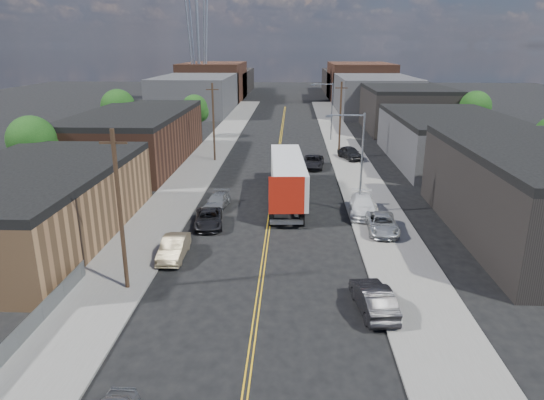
# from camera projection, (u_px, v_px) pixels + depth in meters

# --- Properties ---
(ground) EXTENTS (260.00, 260.00, 0.00)m
(ground) POSITION_uv_depth(u_px,v_px,m) (280.00, 140.00, 77.36)
(ground) COLOR black
(ground) RESTS_ON ground
(centerline) EXTENTS (0.32, 120.00, 0.01)m
(centerline) POSITION_uv_depth(u_px,v_px,m) (277.00, 162.00, 63.08)
(centerline) COLOR gold
(centerline) RESTS_ON ground
(sidewalk_left) EXTENTS (5.00, 140.00, 0.15)m
(sidewalk_left) POSITION_uv_depth(u_px,v_px,m) (205.00, 161.00, 63.44)
(sidewalk_left) COLOR slate
(sidewalk_left) RESTS_ON ground
(sidewalk_right) EXTENTS (5.00, 140.00, 0.15)m
(sidewalk_right) POSITION_uv_depth(u_px,v_px,m) (351.00, 162.00, 62.67)
(sidewalk_right) COLOR slate
(sidewalk_right) RESTS_ON ground
(warehouse_tan) EXTENTS (12.00, 22.00, 5.60)m
(warehouse_tan) POSITION_uv_depth(u_px,v_px,m) (33.00, 204.00, 37.26)
(warehouse_tan) COLOR olive
(warehouse_tan) RESTS_ON ground
(warehouse_brown) EXTENTS (12.00, 26.00, 6.60)m
(warehouse_brown) POSITION_uv_depth(u_px,v_px,m) (137.00, 137.00, 61.85)
(warehouse_brown) COLOR #45271B
(warehouse_brown) RESTS_ON ground
(industrial_right_b) EXTENTS (14.00, 24.00, 6.10)m
(industrial_right_b) POSITION_uv_depth(u_px,v_px,m) (449.00, 139.00, 62.21)
(industrial_right_b) COLOR #343436
(industrial_right_b) RESTS_ON ground
(industrial_right_c) EXTENTS (14.00, 22.00, 7.60)m
(industrial_right_c) POSITION_uv_depth(u_px,v_px,m) (405.00, 108.00, 86.73)
(industrial_right_c) COLOR black
(industrial_right_c) RESTS_ON ground
(skyline_left_a) EXTENTS (16.00, 30.00, 8.00)m
(skyline_left_a) POSITION_uv_depth(u_px,v_px,m) (197.00, 94.00, 110.27)
(skyline_left_a) COLOR #343436
(skyline_left_a) RESTS_ON ground
(skyline_right_a) EXTENTS (16.00, 30.00, 8.00)m
(skyline_right_a) POSITION_uv_depth(u_px,v_px,m) (374.00, 94.00, 108.65)
(skyline_right_a) COLOR #343436
(skyline_right_a) RESTS_ON ground
(skyline_left_b) EXTENTS (16.00, 26.00, 10.00)m
(skyline_left_b) POSITION_uv_depth(u_px,v_px,m) (214.00, 82.00, 133.76)
(skyline_left_b) COLOR #45271B
(skyline_left_b) RESTS_ON ground
(skyline_right_b) EXTENTS (16.00, 26.00, 10.00)m
(skyline_right_b) POSITION_uv_depth(u_px,v_px,m) (359.00, 82.00, 132.14)
(skyline_right_b) COLOR #45271B
(skyline_right_b) RESTS_ON ground
(skyline_left_c) EXTENTS (16.00, 40.00, 7.00)m
(skyline_left_c) POSITION_uv_depth(u_px,v_px,m) (224.00, 82.00, 153.25)
(skyline_left_c) COLOR black
(skyline_left_c) RESTS_ON ground
(skyline_right_c) EXTENTS (16.00, 40.00, 7.00)m
(skyline_right_c) POSITION_uv_depth(u_px,v_px,m) (351.00, 82.00, 151.63)
(skyline_right_c) COLOR black
(skyline_right_c) RESTS_ON ground
(streetlight_near) EXTENTS (3.39, 0.25, 9.00)m
(streetlight_near) POSITION_uv_depth(u_px,v_px,m) (358.00, 155.00, 42.11)
(streetlight_near) COLOR gray
(streetlight_near) RESTS_ON ground
(streetlight_far) EXTENTS (3.39, 0.25, 9.00)m
(streetlight_far) POSITION_uv_depth(u_px,v_px,m) (329.00, 107.00, 75.43)
(streetlight_far) COLOR gray
(streetlight_far) RESTS_ON ground
(utility_pole_left_near) EXTENTS (1.60, 0.26, 10.00)m
(utility_pole_left_near) POSITION_uv_depth(u_px,v_px,m) (120.00, 211.00, 28.53)
(utility_pole_left_near) COLOR black
(utility_pole_left_near) RESTS_ON ground
(utility_pole_left_far) EXTENTS (1.60, 0.26, 10.00)m
(utility_pole_left_far) POSITION_uv_depth(u_px,v_px,m) (214.00, 122.00, 61.85)
(utility_pole_left_far) COLOR black
(utility_pole_left_far) RESTS_ON ground
(utility_pole_right) EXTENTS (1.60, 0.26, 10.00)m
(utility_pole_right) POSITION_uv_depth(u_px,v_px,m) (340.00, 119.00, 64.04)
(utility_pole_right) COLOR black
(utility_pole_right) RESTS_ON ground
(chainlink_fence) EXTENTS (0.05, 16.00, 1.22)m
(chainlink_fence) POSITION_uv_depth(u_px,v_px,m) (18.00, 339.00, 23.84)
(chainlink_fence) COLOR slate
(chainlink_fence) RESTS_ON ground
(tree_left_near) EXTENTS (4.85, 4.76, 7.91)m
(tree_left_near) POSITION_uv_depth(u_px,v_px,m) (33.00, 143.00, 48.20)
(tree_left_near) COLOR black
(tree_left_near) RESTS_ON ground
(tree_left_mid) EXTENTS (5.10, 5.04, 8.37)m
(tree_left_mid) POSITION_uv_depth(u_px,v_px,m) (119.00, 109.00, 71.90)
(tree_left_mid) COLOR black
(tree_left_mid) RESTS_ON ground
(tree_left_far) EXTENTS (4.35, 4.20, 6.97)m
(tree_left_far) POSITION_uv_depth(u_px,v_px,m) (195.00, 110.00, 78.44)
(tree_left_far) COLOR black
(tree_left_far) RESTS_ON ground
(tree_right_far) EXTENTS (4.85, 4.76, 7.91)m
(tree_right_far) POSITION_uv_depth(u_px,v_px,m) (475.00, 109.00, 74.57)
(tree_right_far) COLOR black
(tree_right_far) RESTS_ON ground
(semi_truck) EXTENTS (3.65, 17.11, 4.45)m
(semi_truck) POSITION_uv_depth(u_px,v_px,m) (288.00, 174.00, 47.16)
(semi_truck) COLOR silver
(semi_truck) RESTS_ON ground
(car_left_b) EXTENTS (1.67, 4.62, 1.52)m
(car_left_b) POSITION_uv_depth(u_px,v_px,m) (174.00, 248.00, 34.30)
(car_left_b) COLOR #8C7C5B
(car_left_b) RESTS_ON ground
(car_left_c) EXTENTS (2.89, 5.12, 1.35)m
(car_left_c) POSITION_uv_depth(u_px,v_px,m) (209.00, 218.00, 40.40)
(car_left_c) COLOR black
(car_left_c) RESTS_ON ground
(car_left_d) EXTENTS (2.28, 4.60, 1.28)m
(car_left_d) POSITION_uv_depth(u_px,v_px,m) (217.00, 201.00, 45.00)
(car_left_d) COLOR gray
(car_left_d) RESTS_ON ground
(car_right_oncoming) EXTENTS (2.30, 5.06, 1.61)m
(car_right_oncoming) POSITION_uv_depth(u_px,v_px,m) (373.00, 298.00, 27.35)
(car_right_oncoming) COLOR black
(car_right_oncoming) RESTS_ON ground
(car_right_lot_a) EXTENTS (2.53, 5.12, 1.40)m
(car_right_lot_a) POSITION_uv_depth(u_px,v_px,m) (382.00, 224.00, 38.74)
(car_right_lot_a) COLOR #AEB1B4
(car_right_lot_a) RESTS_ON sidewalk_right
(car_right_lot_b) EXTENTS (2.69, 5.72, 1.61)m
(car_right_lot_b) POSITION_uv_depth(u_px,v_px,m) (363.00, 206.00, 42.78)
(car_right_lot_b) COLOR white
(car_right_lot_b) RESTS_ON sidewalk_right
(car_right_lot_c) EXTENTS (3.48, 5.20, 1.65)m
(car_right_lot_c) POSITION_uv_depth(u_px,v_px,m) (350.00, 153.00, 63.77)
(car_right_lot_c) COLOR black
(car_right_lot_c) RESTS_ON sidewalk_right
(car_ahead_truck) EXTENTS (3.01, 5.58, 1.49)m
(car_ahead_truck) POSITION_uv_depth(u_px,v_px,m) (313.00, 162.00, 59.81)
(car_ahead_truck) COLOR black
(car_ahead_truck) RESTS_ON ground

